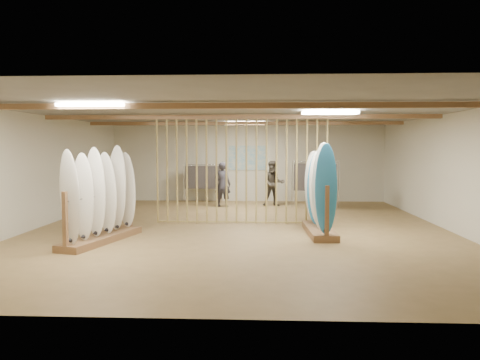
{
  "coord_description": "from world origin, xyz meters",
  "views": [
    {
      "loc": [
        0.53,
        -11.27,
        1.99
      ],
      "look_at": [
        0.0,
        0.0,
        1.2
      ],
      "focal_mm": 35.0,
      "sensor_mm": 36.0,
      "label": 1
    }
  ],
  "objects_px": {
    "rack_right": "(320,205)",
    "shopper_b": "(273,180)",
    "clothing_rack_a": "(203,177)",
    "rack_left": "(101,210)",
    "clothing_rack_b": "(315,177)",
    "shopper_a": "(223,181)"
  },
  "relations": [
    {
      "from": "rack_right",
      "to": "shopper_b",
      "type": "height_order",
      "value": "rack_right"
    },
    {
      "from": "rack_right",
      "to": "clothing_rack_a",
      "type": "bearing_deg",
      "value": 118.16
    },
    {
      "from": "rack_left",
      "to": "rack_right",
      "type": "xyz_separation_m",
      "value": [
        4.69,
        1.12,
        0.01
      ]
    },
    {
      "from": "rack_left",
      "to": "clothing_rack_b",
      "type": "relative_size",
      "value": 1.59
    },
    {
      "from": "rack_left",
      "to": "rack_right",
      "type": "relative_size",
      "value": 1.17
    },
    {
      "from": "rack_left",
      "to": "shopper_a",
      "type": "xyz_separation_m",
      "value": [
        2.05,
        5.95,
        0.19
      ]
    },
    {
      "from": "shopper_a",
      "to": "shopper_b",
      "type": "distance_m",
      "value": 1.73
    },
    {
      "from": "rack_right",
      "to": "shopper_b",
      "type": "relative_size",
      "value": 1.22
    },
    {
      "from": "clothing_rack_a",
      "to": "rack_right",
      "type": "bearing_deg",
      "value": -59.64
    },
    {
      "from": "rack_right",
      "to": "clothing_rack_a",
      "type": "height_order",
      "value": "rack_right"
    },
    {
      "from": "clothing_rack_b",
      "to": "rack_right",
      "type": "bearing_deg",
      "value": -77.42
    },
    {
      "from": "rack_right",
      "to": "shopper_a",
      "type": "distance_m",
      "value": 5.51
    },
    {
      "from": "rack_left",
      "to": "shopper_b",
      "type": "distance_m",
      "value": 7.28
    },
    {
      "from": "rack_right",
      "to": "clothing_rack_b",
      "type": "height_order",
      "value": "rack_right"
    },
    {
      "from": "shopper_a",
      "to": "shopper_b",
      "type": "xyz_separation_m",
      "value": [
        1.71,
        0.28,
        0.01
      ]
    },
    {
      "from": "rack_left",
      "to": "clothing_rack_a",
      "type": "relative_size",
      "value": 1.75
    },
    {
      "from": "clothing_rack_a",
      "to": "clothing_rack_b",
      "type": "bearing_deg",
      "value": -18.61
    },
    {
      "from": "shopper_a",
      "to": "clothing_rack_b",
      "type": "bearing_deg",
      "value": -172.6
    },
    {
      "from": "shopper_b",
      "to": "shopper_a",
      "type": "bearing_deg",
      "value": -174.13
    },
    {
      "from": "clothing_rack_b",
      "to": "shopper_b",
      "type": "bearing_deg",
      "value": 178.53
    },
    {
      "from": "rack_left",
      "to": "shopper_b",
      "type": "bearing_deg",
      "value": 73.45
    },
    {
      "from": "shopper_a",
      "to": "shopper_b",
      "type": "height_order",
      "value": "shopper_b"
    }
  ]
}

